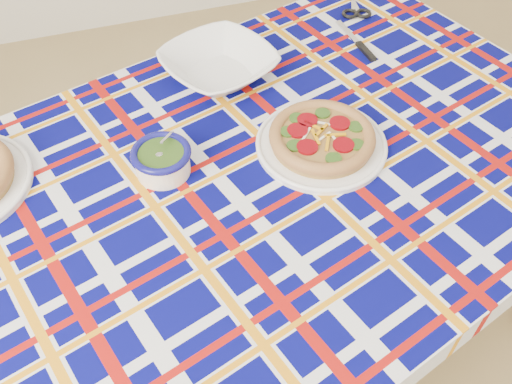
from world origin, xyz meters
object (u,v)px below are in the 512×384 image
object	(u,v)px
serving_bowl	(219,65)
main_focaccia_plate	(322,137)
dining_table	(257,198)
pesto_bowl	(162,159)

from	to	relation	value
serving_bowl	main_focaccia_plate	bearing A→B (deg)	-65.55
main_focaccia_plate	dining_table	bearing A→B (deg)	-167.42
dining_table	serving_bowl	world-z (taller)	serving_bowl
main_focaccia_plate	serving_bowl	distance (m)	0.31
dining_table	main_focaccia_plate	distance (m)	0.18
dining_table	pesto_bowl	size ratio (longest dim) A/B	14.25
dining_table	serving_bowl	bearing A→B (deg)	69.94
main_focaccia_plate	serving_bowl	bearing A→B (deg)	114.45
pesto_bowl	serving_bowl	size ratio (longest dim) A/B	0.48
dining_table	serving_bowl	xyz separation A→B (m)	(0.01, 0.32, 0.10)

